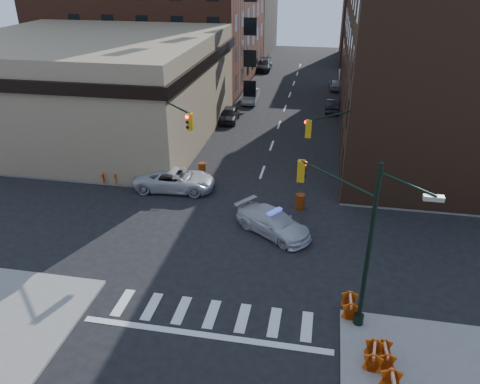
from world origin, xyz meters
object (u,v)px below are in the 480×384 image
at_px(parked_car_enear, 333,105).
at_px(barrel_road, 300,202).
at_px(parked_car_wnear, 229,115).
at_px(barricade_se_a, 350,306).
at_px(pedestrian_b, 100,170).
at_px(police_car, 273,223).
at_px(pickup, 175,179).
at_px(parked_car_wfar, 251,96).
at_px(barrel_bank, 202,169).
at_px(barricade_nw_a, 165,181).
at_px(pedestrian_a, 112,171).

relative_size(parked_car_enear, barrel_road, 3.79).
height_order(parked_car_wnear, barricade_se_a, parked_car_wnear).
bearing_deg(pedestrian_b, police_car, -5.79).
xyz_separation_m(pickup, barricade_se_a, (12.20, -11.50, -0.21)).
xyz_separation_m(parked_car_wfar, barrel_bank, (-0.33, -21.06, -0.25)).
distance_m(police_car, pickup, 9.08).
relative_size(parked_car_wnear, parked_car_wfar, 0.94).
distance_m(police_car, parked_car_wfar, 29.31).
xyz_separation_m(parked_car_wnear, barricade_nw_a, (-1.34, -16.48, -0.09)).
bearing_deg(barricade_nw_a, parked_car_enear, 59.89).
bearing_deg(barricade_nw_a, parked_car_wnear, 83.44).
bearing_deg(barrel_bank, pedestrian_a, -156.87).
bearing_deg(barricade_se_a, parked_car_enear, -0.05).
bearing_deg(barrel_road, pickup, 171.87).
height_order(police_car, barrel_road, police_car).
height_order(pedestrian_a, pedestrian_b, pedestrian_a).
xyz_separation_m(parked_car_wnear, barricade_se_a, (11.63, -27.88, -0.14)).
distance_m(pickup, barrel_road, 9.25).
bearing_deg(pickup, parked_car_wfar, -7.51).
bearing_deg(pedestrian_a, barrel_road, 38.46).
bearing_deg(police_car, pickup, 93.69).
xyz_separation_m(parked_car_wnear, barrel_road, (8.58, -17.69, -0.19)).
xyz_separation_m(barrel_road, barricade_se_a, (3.05, -10.19, 0.05)).
relative_size(pedestrian_a, barricade_se_a, 1.46).
bearing_deg(parked_car_wfar, parked_car_enear, -12.93).
xyz_separation_m(pedestrian_a, barrel_bank, (6.22, 2.65, -0.51)).
xyz_separation_m(barrel_bank, barricade_nw_a, (-2.03, -2.95, 0.13)).
bearing_deg(pickup, pedestrian_a, 83.97).
distance_m(pickup, pedestrian_a, 4.96).
bearing_deg(parked_car_wnear, barricade_nw_a, -96.88).
height_order(parked_car_enear, barrel_bank, parked_car_enear).
xyz_separation_m(parked_car_wnear, pedestrian_b, (-6.51, -16.18, 0.28)).
distance_m(police_car, barricade_nw_a, 9.70).
bearing_deg(parked_car_wfar, pickup, -95.24).
bearing_deg(police_car, pedestrian_a, 103.88).
distance_m(pedestrian_a, barricade_nw_a, 4.22).
bearing_deg(barricade_se_a, pickup, 44.72).
xyz_separation_m(parked_car_wfar, barrel_road, (7.57, -25.23, -0.21)).
xyz_separation_m(pickup, parked_car_wnear, (0.57, 16.38, -0.07)).
bearing_deg(parked_car_enear, police_car, 84.71).
xyz_separation_m(parked_car_enear, barrel_road, (-1.92, -23.30, -0.13)).
xyz_separation_m(police_car, pedestrian_b, (-13.69, 4.93, 0.27)).
relative_size(parked_car_wfar, barrel_bank, 4.53).
bearing_deg(parked_car_wnear, pedestrian_b, -114.15).
height_order(police_car, parked_car_wfar, parked_car_wfar).
distance_m(parked_car_wfar, barrel_bank, 21.07).
relative_size(parked_car_enear, barrel_bank, 4.06).
xyz_separation_m(police_car, parked_car_enear, (3.32, 26.72, -0.06)).
xyz_separation_m(police_car, barricade_se_a, (4.45, -6.77, -0.15)).
bearing_deg(barrel_bank, parked_car_wfar, 89.11).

